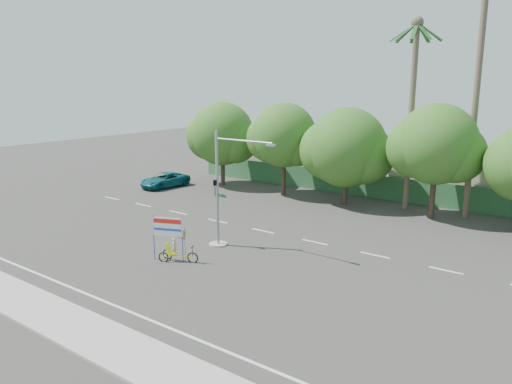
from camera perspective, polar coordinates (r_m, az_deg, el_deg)
The scene contains 14 objects.
ground at distance 26.50m, azimuth -5.94°, elevation -9.28°, with size 120.00×120.00×0.00m, color #33302D.
sidewalk_near at distance 22.07m, azimuth -19.64°, elevation -14.49°, with size 50.00×2.40×0.12m, color gray.
fence at distance 43.82m, azimuth 13.36°, elevation 0.59°, with size 38.00×0.08×2.00m, color #336B3D.
building_left at distance 52.11m, azimuth 5.28°, elevation 3.87°, with size 12.00×8.00×4.00m, color #C2B69A.
building_right at distance 45.59m, azimuth 24.95°, elevation 1.24°, with size 14.00×8.00×3.60m, color #C2B69A.
tree_far_left at distance 47.67m, azimuth -3.92°, elevation 6.43°, with size 7.14×6.00×7.96m.
tree_left at distance 43.44m, azimuth 3.17°, elevation 6.24°, with size 6.66×5.60×8.07m.
tree_center at distance 40.54m, azimuth 10.26°, elevation 4.76°, with size 7.62×6.40×7.85m.
tree_right at distance 37.88m, azimuth 19.84°, elevation 4.86°, with size 6.90×5.80×8.36m.
palm_tall at distance 38.53m, azimuth 24.08°, elevation 12.45°, with size 3.73×3.79×17.45m.
palm_short at distance 39.80m, azimuth 17.46°, elevation 10.60°, with size 3.73×3.79×14.45m.
traffic_signal at distance 29.86m, azimuth -4.01°, elevation -0.85°, with size 4.72×1.10×7.00m.
trike_billboard at distance 28.17m, azimuth -9.53°, elevation -5.77°, with size 2.49×1.21×2.62m.
pickup_truck at distance 47.94m, azimuth -10.39°, elevation 1.36°, with size 2.27×4.92×1.37m, color #0E5763.
Camera 1 is at (16.77, -18.02, 9.83)m, focal length 35.00 mm.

